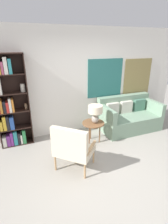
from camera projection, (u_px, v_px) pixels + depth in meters
ground_plane at (110, 176)px, 3.26m from camera, size 14.00×14.00×0.00m
wall_back at (76, 82)px, 4.53m from camera, size 6.40×0.08×2.70m
bookshelf at (9, 106)px, 3.93m from camera, size 0.73×0.30×2.12m
armchair at (72, 147)px, 3.22m from camera, size 0.89×0.88×0.94m
couch at (128, 117)px, 4.99m from camera, size 1.64×0.91×0.90m
side_table at (93, 125)px, 4.21m from camera, size 0.53×0.53×0.53m
table_lamp at (95, 111)px, 4.06m from camera, size 0.34×0.34×0.44m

